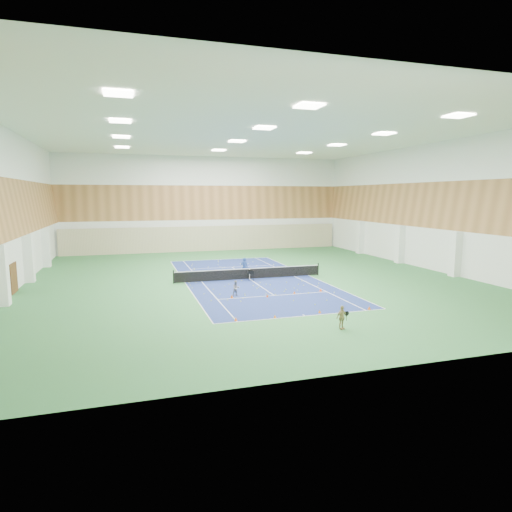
% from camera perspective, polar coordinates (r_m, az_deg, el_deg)
% --- Properties ---
extents(ground, '(40.00, 40.00, 0.00)m').
position_cam_1_polar(ground, '(36.55, -0.87, -3.09)').
color(ground, '#2E6D38').
rests_on(ground, ground).
extents(room_shell, '(36.00, 40.00, 12.00)m').
position_cam_1_polar(room_shell, '(35.88, -0.89, 6.35)').
color(room_shell, white).
rests_on(room_shell, ground).
extents(wood_cladding, '(36.00, 40.00, 8.00)m').
position_cam_1_polar(wood_cladding, '(35.88, -0.90, 9.55)').
color(wood_cladding, '#A9703E').
rests_on(wood_cladding, room_shell).
extents(ceiling_light_grid, '(21.40, 25.40, 0.06)m').
position_cam_1_polar(ceiling_light_grid, '(36.19, -0.91, 15.76)').
color(ceiling_light_grid, white).
rests_on(ceiling_light_grid, room_shell).
extents(court_surface, '(10.97, 23.77, 0.01)m').
position_cam_1_polar(court_surface, '(36.54, -0.87, -3.09)').
color(court_surface, navy).
rests_on(court_surface, ground).
extents(tennis_balls_scatter, '(10.57, 22.77, 0.07)m').
position_cam_1_polar(tennis_balls_scatter, '(36.54, -0.87, -3.02)').
color(tennis_balls_scatter, yellow).
rests_on(tennis_balls_scatter, ground).
extents(tennis_net, '(12.80, 0.10, 1.10)m').
position_cam_1_polar(tennis_net, '(36.44, -0.87, -2.25)').
color(tennis_net, black).
rests_on(tennis_net, ground).
extents(back_curtain, '(35.40, 0.16, 3.20)m').
position_cam_1_polar(back_curtain, '(55.39, -6.52, 2.32)').
color(back_curtain, '#C6B793').
rests_on(back_curtain, ground).
extents(door_left_b, '(0.08, 1.80, 2.20)m').
position_cam_1_polar(door_left_b, '(35.90, -29.58, -2.56)').
color(door_left_b, '#593319').
rests_on(door_left_b, ground).
extents(coach, '(0.70, 0.57, 1.66)m').
position_cam_1_polar(coach, '(37.68, -1.55, -1.48)').
color(coach, navy).
rests_on(coach, ground).
extents(child_court, '(0.59, 0.49, 1.10)m').
position_cam_1_polar(child_court, '(30.41, -2.68, -4.31)').
color(child_court, gray).
rests_on(child_court, ground).
extents(child_apron, '(0.81, 0.54, 1.28)m').
position_cam_1_polar(child_apron, '(23.38, 11.36, -8.02)').
color(child_apron, tan).
rests_on(child_apron, ground).
extents(ball_cart, '(0.58, 0.58, 0.87)m').
position_cam_1_polar(ball_cart, '(35.88, -0.71, -2.59)').
color(ball_cart, black).
rests_on(ball_cart, ground).
extents(cone_svc_a, '(0.22, 0.22, 0.24)m').
position_cam_1_polar(cone_svc_a, '(29.83, -3.25, -5.41)').
color(cone_svc_a, '#DA520B').
rests_on(cone_svc_a, ground).
extents(cone_svc_b, '(0.18, 0.18, 0.20)m').
position_cam_1_polar(cone_svc_b, '(30.09, 1.51, -5.32)').
color(cone_svc_b, '#E9410C').
rests_on(cone_svc_b, ground).
extents(cone_svc_c, '(0.19, 0.19, 0.21)m').
position_cam_1_polar(cone_svc_c, '(31.21, 5.15, -4.85)').
color(cone_svc_c, orange).
rests_on(cone_svc_c, ground).
extents(cone_svc_d, '(0.22, 0.22, 0.24)m').
position_cam_1_polar(cone_svc_d, '(32.20, 8.63, -4.48)').
color(cone_svc_d, '#FF4E0D').
rests_on(cone_svc_d, ground).
extents(cone_base_a, '(0.20, 0.20, 0.22)m').
position_cam_1_polar(cone_base_a, '(24.53, -2.71, -8.40)').
color(cone_base_a, '#F55A0C').
rests_on(cone_base_a, ground).
extents(cone_base_b, '(0.18, 0.18, 0.19)m').
position_cam_1_polar(cone_base_b, '(25.11, 2.53, -8.04)').
color(cone_base_b, orange).
rests_on(cone_base_b, ground).
extents(cone_base_c, '(0.19, 0.19, 0.20)m').
position_cam_1_polar(cone_base_c, '(26.38, 8.49, -7.32)').
color(cone_base_c, orange).
rests_on(cone_base_c, ground).
extents(cone_base_d, '(0.21, 0.21, 0.24)m').
position_cam_1_polar(cone_base_d, '(27.74, 14.86, -6.71)').
color(cone_base_d, '#DA580B').
rests_on(cone_base_d, ground).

